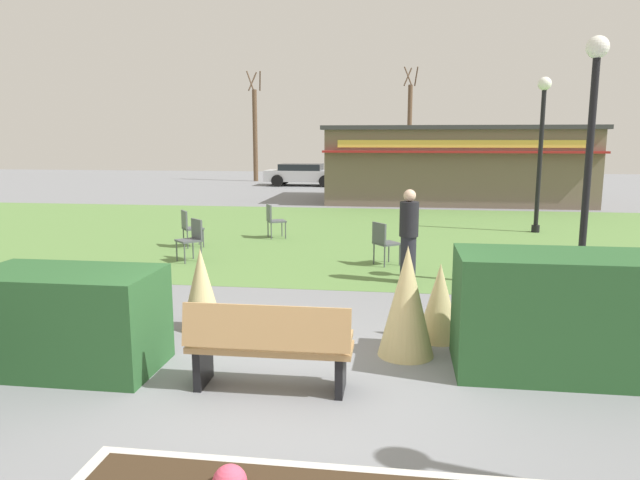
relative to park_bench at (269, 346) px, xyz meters
The scene contains 19 objects.
ground_plane 0.51m from the park_bench, 24.44° to the left, with size 80.00×80.00×0.00m, color slate.
lawn_patch 10.12m from the park_bench, 89.07° to the left, with size 36.00×12.00×0.01m, color #5B8442.
park_bench is the anchor object (origin of this frame).
hedge_left 2.39m from the park_bench, behind, with size 2.02×1.10×1.13m, color #28562B.
hedge_right 3.19m from the park_bench, 16.93° to the left, with size 2.21×1.10×1.34m, color #28562B.
ornamental_grass_behind_left 1.86m from the park_bench, 41.02° to the left, with size 0.67×0.67×1.34m, color #D1BC7F.
ornamental_grass_behind_right 2.26m from the park_bench, 126.72° to the left, with size 0.57×0.57×1.13m, color #D1BC7F.
ornamental_grass_behind_center 2.58m from the park_bench, 45.09° to the left, with size 0.56×0.56×1.01m, color #D1BC7F.
lamppost_mid 6.76m from the park_bench, 47.07° to the left, with size 0.36×0.36×4.20m.
lamppost_far 12.43m from the park_bench, 65.78° to the left, with size 0.36×0.36×4.20m.
food_kiosk 19.47m from the park_bench, 79.84° to the left, with size 10.44×5.38×3.06m.
cafe_chair_west 6.33m from the park_bench, 81.26° to the left, with size 0.62×0.62×0.89m.
cafe_chair_east 9.41m from the park_bench, 102.21° to the left, with size 0.59×0.59×0.89m.
cafe_chair_center 8.51m from the park_bench, 115.77° to the left, with size 0.61×0.61×0.89m.
cafe_chair_north 6.86m from the park_bench, 116.52° to the left, with size 0.62×0.62×0.89m.
person_strolling 5.07m from the park_bench, 73.34° to the left, with size 0.34×0.34×1.69m.
parked_car_west_slot 26.76m from the park_bench, 98.82° to the left, with size 4.21×2.08×1.20m.
tree_left_bg 30.54m from the park_bench, 104.38° to the left, with size 0.91×0.96×6.52m.
tree_right_bg 31.94m from the park_bench, 86.93° to the left, with size 0.91×0.96×6.89m.
Camera 1 is at (1.14, -5.64, 2.57)m, focal length 32.82 mm.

